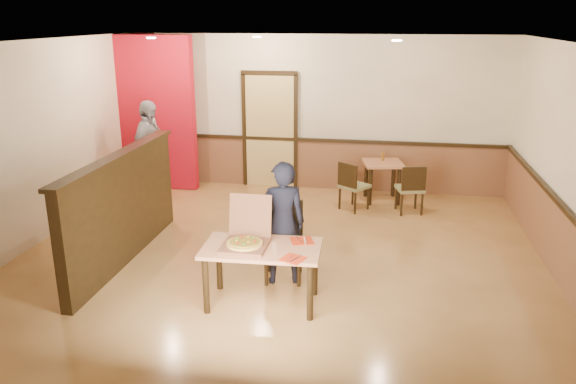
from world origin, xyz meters
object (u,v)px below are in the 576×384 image
(pizza_box, at_px, (246,240))
(main_table, at_px, (262,256))
(side_table, at_px, (383,172))
(diner, at_px, (283,223))
(side_chair_left, at_px, (352,184))
(passerby, at_px, (150,151))
(condiment, at_px, (383,156))
(side_chair_right, at_px, (411,187))
(diner_chair, at_px, (284,237))

(pizza_box, bearing_deg, main_table, 1.70)
(side_table, relative_size, diner, 0.50)
(side_chair_left, bearing_deg, diner, 113.38)
(passerby, xyz_separation_m, condiment, (3.95, 0.81, -0.11))
(side_chair_left, bearing_deg, pizza_box, 110.69)
(main_table, xyz_separation_m, side_table, (1.26, 3.97, -0.06))
(side_table, height_order, diner, diner)
(main_table, bearing_deg, pizza_box, 179.09)
(passerby, distance_m, condiment, 4.03)
(side_table, relative_size, pizza_box, 1.32)
(side_chair_right, xyz_separation_m, pizza_box, (-1.91, -3.36, 0.31))
(side_chair_right, height_order, passerby, passerby)
(side_chair_left, relative_size, side_table, 1.08)
(main_table, relative_size, diner_chair, 1.38)
(side_chair_left, xyz_separation_m, condiment, (0.47, 0.74, 0.32))
(diner, distance_m, pizza_box, 0.66)
(main_table, distance_m, condiment, 4.30)
(pizza_box, distance_m, condiment, 4.36)
(side_chair_right, distance_m, side_table, 0.77)
(diner, xyz_separation_m, passerby, (-2.82, 2.72, 0.12))
(side_chair_right, bearing_deg, condiment, -72.40)
(diner_chair, bearing_deg, main_table, -105.36)
(condiment, bearing_deg, pizza_box, -109.14)
(side_chair_right, bearing_deg, passerby, -14.04)
(main_table, bearing_deg, side_table, 70.00)
(diner, height_order, condiment, diner)
(diner, height_order, passerby, passerby)
(diner_chair, xyz_separation_m, diner, (0.01, -0.15, 0.24))
(diner_chair, xyz_separation_m, side_chair_left, (0.66, 2.64, -0.07))
(side_chair_left, bearing_deg, passerby, 37.68)
(diner, relative_size, pizza_box, 2.64)
(main_table, bearing_deg, side_chair_right, 60.42)
(pizza_box, bearing_deg, passerby, 127.60)
(main_table, relative_size, condiment, 9.11)
(side_table, bearing_deg, main_table, -107.68)
(diner_chair, bearing_deg, condiment, 65.13)
(condiment, bearing_deg, side_chair_left, -122.43)
(main_table, distance_m, pizza_box, 0.25)
(side_chair_left, relative_size, condiment, 5.67)
(condiment, bearing_deg, side_table, -84.70)
(side_chair_left, relative_size, diner, 0.54)
(main_table, height_order, diner_chair, diner_chair)
(passerby, bearing_deg, diner, -131.00)
(diner_chair, relative_size, side_table, 1.26)
(diner, distance_m, condiment, 3.71)
(diner, xyz_separation_m, pizza_box, (-0.30, -0.58, -0.00))
(diner_chair, height_order, passerby, passerby)
(diner_chair, relative_size, pizza_box, 1.66)
(condiment, bearing_deg, diner, -107.64)
(passerby, bearing_deg, pizza_box, -139.72)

